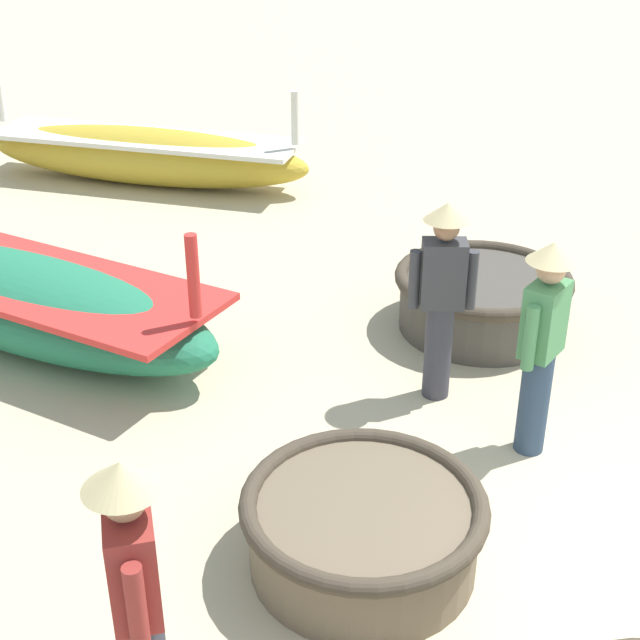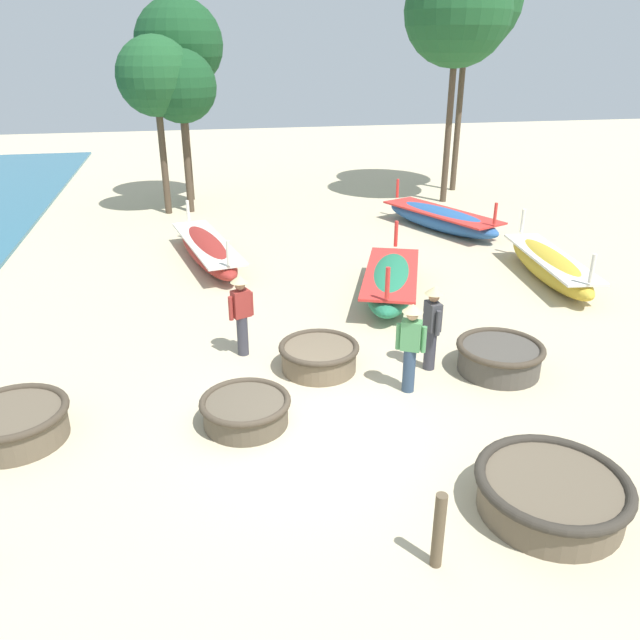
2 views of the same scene
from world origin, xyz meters
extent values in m
cylinder|color=brown|center=(0.51, 1.96, 0.23)|extent=(1.41, 1.41, 0.47)
torus|color=#42382B|center=(0.51, 1.96, 0.47)|extent=(1.52, 1.52, 0.11)
cylinder|color=#4C473F|center=(3.81, 1.18, 0.26)|extent=(1.51, 1.51, 0.51)
torus|color=#42382B|center=(3.81, 1.18, 0.51)|extent=(1.64, 1.64, 0.12)
ellipsoid|color=#237551|center=(2.99, 5.25, 0.38)|extent=(2.59, 4.29, 0.77)
cube|color=red|center=(2.99, 5.25, 0.63)|extent=(2.52, 3.99, 0.06)
cylinder|color=red|center=(2.31, 3.47, 1.07)|extent=(0.10, 0.10, 0.69)
ellipsoid|color=gold|center=(7.43, 5.58, 0.37)|extent=(1.55, 4.67, 0.75)
cube|color=silver|center=(7.43, 5.58, 0.61)|extent=(1.55, 4.31, 0.06)
cylinder|color=silver|center=(7.71, 7.67, 1.04)|extent=(0.10, 0.10, 0.67)
cylinder|color=silver|center=(7.16, 3.49, 1.04)|extent=(0.10, 0.10, 0.67)
cube|color=maroon|center=(-0.83, 2.89, 1.09)|extent=(0.40, 0.33, 0.54)
sphere|color=#A37556|center=(-0.83, 2.89, 1.47)|extent=(0.20, 0.20, 0.20)
cylinder|color=maroon|center=(-1.04, 2.81, 1.04)|extent=(0.09, 0.09, 0.48)
cylinder|color=maroon|center=(-0.63, 2.98, 1.04)|extent=(0.09, 0.09, 0.48)
cone|color=#D1BC84|center=(-0.83, 2.89, 1.60)|extent=(0.36, 0.36, 0.14)
cylinder|color=#2D425B|center=(1.90, 0.85, 0.41)|extent=(0.22, 0.22, 0.82)
cube|color=#4C8E56|center=(1.90, 0.85, 1.09)|extent=(0.40, 0.36, 0.54)
sphere|color=tan|center=(1.90, 0.85, 1.47)|extent=(0.20, 0.20, 0.20)
cylinder|color=#4C8E56|center=(1.71, 0.95, 1.04)|extent=(0.09, 0.09, 0.48)
cylinder|color=#4C8E56|center=(2.10, 0.74, 1.04)|extent=(0.09, 0.09, 0.48)
cone|color=#D1BC84|center=(1.90, 0.85, 1.60)|extent=(0.36, 0.36, 0.14)
cylinder|color=#383842|center=(2.57, 1.56, 0.41)|extent=(0.22, 0.22, 0.82)
cube|color=#3D3D42|center=(2.57, 1.56, 1.09)|extent=(0.26, 0.36, 0.54)
sphere|color=#A37556|center=(2.57, 1.56, 1.47)|extent=(0.20, 0.20, 0.20)
cylinder|color=#3D3D42|center=(2.55, 1.78, 1.04)|extent=(0.09, 0.09, 0.48)
cylinder|color=#3D3D42|center=(2.59, 1.34, 1.04)|extent=(0.09, 0.09, 0.48)
cone|color=#D1BC84|center=(2.57, 1.56, 1.60)|extent=(0.36, 0.36, 0.14)
camera|label=1|loc=(-3.74, 1.62, 3.94)|focal=50.00mm
camera|label=2|loc=(-1.63, -8.31, 5.65)|focal=35.00mm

